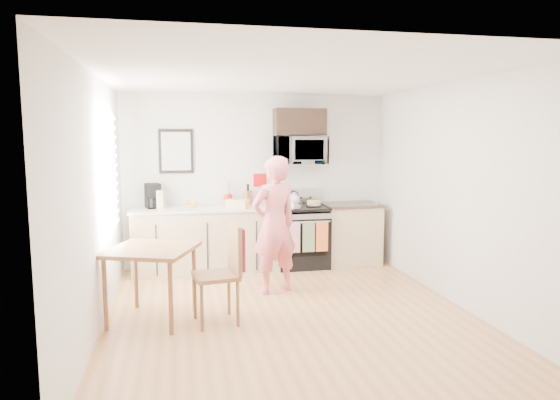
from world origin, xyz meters
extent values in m
plane|color=#A87641|center=(0.00, 0.00, 0.00)|extent=(4.60, 4.60, 0.00)
cube|color=beige|center=(0.00, 2.30, 1.30)|extent=(4.00, 0.04, 2.60)
cube|color=beige|center=(0.00, -2.30, 1.30)|extent=(4.00, 0.04, 2.60)
cube|color=beige|center=(-2.00, 0.00, 1.30)|extent=(0.04, 4.60, 2.60)
cube|color=beige|center=(2.00, 0.00, 1.30)|extent=(0.04, 4.60, 2.60)
cube|color=white|center=(0.00, 0.00, 2.60)|extent=(4.00, 4.60, 0.04)
cube|color=white|center=(-1.98, 0.80, 1.55)|extent=(0.02, 1.40, 1.50)
cube|color=white|center=(-1.97, 0.80, 1.55)|extent=(0.01, 1.30, 1.40)
cube|color=tan|center=(-0.80, 2.00, 0.45)|extent=(2.10, 0.60, 0.90)
cube|color=white|center=(-0.80, 2.00, 0.92)|extent=(2.14, 0.64, 0.04)
cube|color=tan|center=(1.43, 2.00, 0.45)|extent=(0.84, 0.60, 0.90)
cube|color=black|center=(1.43, 2.00, 0.92)|extent=(0.88, 0.64, 0.04)
cube|color=black|center=(0.63, 1.97, 0.39)|extent=(0.76, 0.65, 0.77)
cube|color=black|center=(0.63, 1.66, 0.45)|extent=(0.61, 0.02, 0.45)
cube|color=#AAAAAF|center=(0.63, 1.66, 0.78)|extent=(0.74, 0.02, 0.14)
cylinder|color=#AAAAAF|center=(0.63, 1.61, 0.74)|extent=(0.68, 0.02, 0.02)
cube|color=black|center=(0.63, 1.97, 0.90)|extent=(0.76, 0.65, 0.04)
cube|color=#AAAAAF|center=(0.63, 2.25, 1.04)|extent=(0.76, 0.08, 0.24)
cube|color=white|center=(0.43, 1.61, 0.52)|extent=(0.18, 0.02, 0.44)
cube|color=#668055|center=(0.65, 1.61, 0.52)|extent=(0.18, 0.02, 0.44)
cube|color=orange|center=(0.85, 1.61, 0.52)|extent=(0.18, 0.02, 0.44)
imported|color=#AAAAAF|center=(0.63, 2.08, 1.76)|extent=(0.76, 0.51, 0.42)
cube|color=black|center=(0.63, 2.12, 2.18)|extent=(0.76, 0.35, 0.40)
cube|color=black|center=(-1.20, 2.28, 1.75)|extent=(0.50, 0.03, 0.65)
cube|color=beige|center=(-1.20, 2.26, 1.75)|extent=(0.42, 0.01, 0.56)
cube|color=#B1100F|center=(0.05, 2.28, 1.30)|extent=(0.20, 0.02, 0.20)
imported|color=#BA3346|center=(-0.01, 0.81, 0.86)|extent=(0.74, 0.61, 1.73)
cube|color=brown|center=(-1.49, 0.10, 0.77)|extent=(0.85, 0.85, 0.04)
cylinder|color=brown|center=(-1.94, -0.10, 0.38)|extent=(0.05, 0.05, 0.75)
cylinder|color=brown|center=(-1.29, -0.35, 0.38)|extent=(0.05, 0.05, 0.75)
cylinder|color=brown|center=(-1.69, 0.55, 0.38)|extent=(0.05, 0.05, 0.75)
cylinder|color=brown|center=(-1.03, 0.30, 0.38)|extent=(0.05, 0.05, 0.75)
cube|color=brown|center=(-0.82, -0.11, 0.51)|extent=(0.50, 0.50, 0.04)
cube|color=brown|center=(-0.62, -0.08, 0.79)|extent=(0.11, 0.44, 0.53)
cube|color=#570F10|center=(-0.59, -0.08, 0.80)|extent=(0.12, 0.40, 0.44)
cylinder|color=brown|center=(-0.98, -0.33, 0.24)|extent=(0.04, 0.04, 0.49)
cylinder|color=brown|center=(-0.61, -0.27, 0.24)|extent=(0.04, 0.04, 0.49)
cylinder|color=brown|center=(-1.04, 0.04, 0.24)|extent=(0.04, 0.04, 0.49)
cylinder|color=brown|center=(-0.66, 0.10, 0.24)|extent=(0.04, 0.04, 0.49)
cube|color=brown|center=(-0.16, 2.17, 1.05)|extent=(0.14, 0.16, 0.22)
cylinder|color=#B1100F|center=(-0.45, 2.22, 1.02)|extent=(0.12, 0.12, 0.15)
imported|color=silver|center=(-1.00, 2.06, 0.97)|extent=(0.25, 0.25, 0.05)
cube|color=tan|center=(-1.42, 1.99, 1.07)|extent=(0.13, 0.13, 0.27)
cube|color=black|center=(-1.55, 2.13, 1.12)|extent=(0.25, 0.28, 0.35)
cylinder|color=black|center=(-1.55, 2.02, 1.03)|extent=(0.13, 0.13, 0.13)
cube|color=tan|center=(-0.35, 1.86, 1.00)|extent=(0.36, 0.31, 0.12)
cylinder|color=black|center=(0.81, 1.94, 0.93)|extent=(0.25, 0.25, 0.01)
cylinder|color=tan|center=(0.81, 1.94, 0.97)|extent=(0.20, 0.20, 0.07)
sphere|color=silver|center=(0.53, 2.05, 1.01)|extent=(0.18, 0.18, 0.18)
cone|color=silver|center=(0.53, 2.05, 1.11)|extent=(0.06, 0.06, 0.06)
torus|color=black|center=(0.53, 2.05, 1.07)|extent=(0.16, 0.02, 0.16)
cylinder|color=#AAAAAF|center=(0.49, 1.79, 0.97)|extent=(0.17, 0.17, 0.09)
cylinder|color=black|center=(0.54, 1.66, 1.00)|extent=(0.07, 0.15, 0.02)
camera|label=1|loc=(-1.19, -5.24, 1.97)|focal=32.00mm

